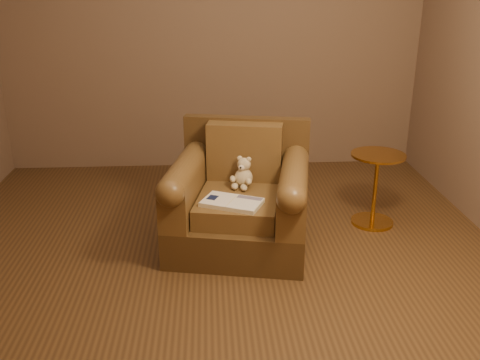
{
  "coord_description": "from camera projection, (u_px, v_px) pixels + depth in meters",
  "views": [
    {
      "loc": [
        -0.05,
        -3.18,
        1.79
      ],
      "look_at": [
        0.16,
        0.19,
        0.51
      ],
      "focal_mm": 40.0,
      "sensor_mm": 36.0,
      "label": 1
    }
  ],
  "objects": [
    {
      "name": "side_table",
      "position": [
        375.0,
        187.0,
        4.05
      ],
      "size": [
        0.4,
        0.4,
        0.57
      ],
      "color": "gold",
      "rests_on": "floor"
    },
    {
      "name": "teddy_bear",
      "position": [
        243.0,
        175.0,
        3.77
      ],
      "size": [
        0.17,
        0.19,
        0.23
      ],
      "rotation": [
        0.0,
        0.0,
        -0.45
      ],
      "color": "#CDB78F",
      "rests_on": "armchair"
    },
    {
      "name": "floor",
      "position": [
        218.0,
        261.0,
        3.6
      ],
      "size": [
        4.0,
        4.0,
        0.0
      ],
      "primitive_type": "plane",
      "color": "#52361C",
      "rests_on": "ground"
    },
    {
      "name": "armchair",
      "position": [
        240.0,
        201.0,
        3.76
      ],
      "size": [
        1.08,
        1.04,
        0.84
      ],
      "rotation": [
        0.0,
        0.0,
        -0.19
      ],
      "color": "#4A3318",
      "rests_on": "floor"
    },
    {
      "name": "guidebook",
      "position": [
        232.0,
        202.0,
        3.49
      ],
      "size": [
        0.44,
        0.36,
        0.03
      ],
      "rotation": [
        0.0,
        0.0,
        -0.42
      ],
      "color": "beige",
      "rests_on": "armchair"
    }
  ]
}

